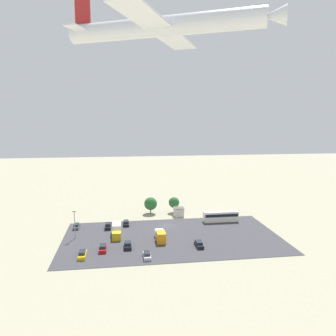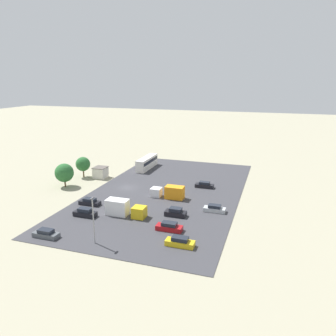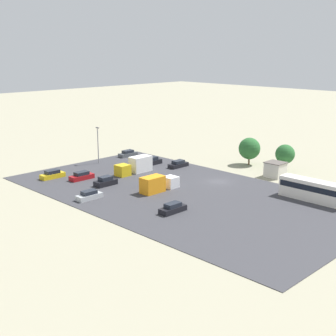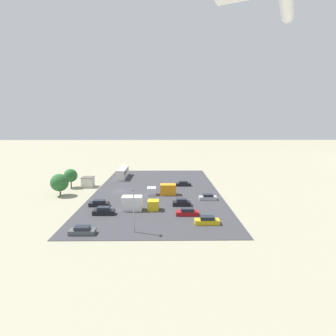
# 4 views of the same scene
# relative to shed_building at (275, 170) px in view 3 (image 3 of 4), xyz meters

# --- Properties ---
(ground_plane) EXTENTS (400.00, 400.00, 0.00)m
(ground_plane) POSITION_rel_shed_building_xyz_m (5.53, 10.46, -1.48)
(ground_plane) COLOR gray
(parking_lot_surface) EXTENTS (61.15, 33.85, 0.08)m
(parking_lot_surface) POSITION_rel_shed_building_xyz_m (5.53, 20.70, -1.44)
(parking_lot_surface) COLOR #38383D
(parking_lot_surface) RESTS_ON ground
(shed_building) EXTENTS (3.55, 3.38, 2.93)m
(shed_building) POSITION_rel_shed_building_xyz_m (0.00, 0.00, 0.00)
(shed_building) COLOR silver
(shed_building) RESTS_ON ground
(bus) EXTENTS (11.39, 2.53, 3.37)m
(bus) POSITION_rel_shed_building_xyz_m (-12.53, 8.42, 0.42)
(bus) COLOR silver
(bus) RESTS_ON ground
(parked_car_0) EXTENTS (1.77, 4.52, 1.43)m
(parked_car_0) POSITION_rel_shed_building_xyz_m (18.32, 7.83, -0.80)
(parked_car_0) COLOR black
(parked_car_0) RESTS_ON ground
(parked_car_1) EXTENTS (1.74, 4.37, 1.44)m
(parked_car_1) POSITION_rel_shed_building_xyz_m (13.69, 33.59, -0.80)
(parked_car_1) COLOR #ADB2B7
(parked_car_1) RESTS_ON ground
(parked_car_2) EXTENTS (1.82, 4.67, 1.51)m
(parked_car_2) POSITION_rel_shed_building_xyz_m (24.50, 27.58, -0.77)
(parked_car_2) COLOR maroon
(parked_car_2) RESTS_ON ground
(parked_car_3) EXTENTS (1.73, 4.47, 1.42)m
(parked_car_3) POSITION_rel_shed_building_xyz_m (33.50, 8.70, -0.81)
(parked_car_3) COLOR #4C5156
(parked_car_3) RESTS_ON ground
(parked_car_4) EXTENTS (1.75, 4.69, 1.54)m
(parked_car_4) POSITION_rel_shed_building_xyz_m (29.23, 30.93, -0.75)
(parked_car_4) COLOR gold
(parked_car_4) RESTS_ON ground
(parked_car_5) EXTENTS (1.73, 4.50, 1.48)m
(parked_car_5) POSITION_rel_shed_building_xyz_m (-0.43, 28.44, -0.78)
(parked_car_5) COLOR black
(parked_car_5) RESTS_ON ground
(parked_car_6) EXTENTS (1.78, 4.50, 1.66)m
(parked_car_6) POSITION_rel_shed_building_xyz_m (23.87, 10.18, -0.70)
(parked_car_6) COLOR black
(parked_car_6) RESTS_ON ground
(parked_car_7) EXTENTS (1.90, 4.14, 1.66)m
(parked_car_7) POSITION_rel_shed_building_xyz_m (18.18, 26.79, -0.70)
(parked_car_7) COLOR black
(parked_car_7) RESTS_ON ground
(parked_truck_0) EXTENTS (2.42, 7.99, 3.10)m
(parked_truck_0) POSITION_rel_shed_building_xyz_m (21.12, 17.09, 0.02)
(parked_truck_0) COLOR gold
(parked_truck_0) RESTS_ON ground
(parked_truck_1) EXTENTS (2.37, 7.55, 2.80)m
(parked_truck_1) POSITION_rel_shed_building_xyz_m (9.07, 22.52, -0.11)
(parked_truck_1) COLOR silver
(parked_truck_1) RESTS_ON ground
(tree_near_shed) EXTENTS (4.58, 4.58, 5.81)m
(tree_near_shed) POSITION_rel_shed_building_xyz_m (9.40, -4.57, 2.04)
(tree_near_shed) COLOR brown
(tree_near_shed) RESTS_ON ground
(tree_apron_mid) EXTENTS (3.86, 3.86, 5.55)m
(tree_apron_mid) POSITION_rel_shed_building_xyz_m (0.91, -4.69, 2.13)
(tree_apron_mid) COLOR brown
(tree_apron_mid) RESTS_ON ground
(light_pole_lot_centre) EXTENTS (0.90, 0.28, 7.81)m
(light_pole_lot_centre) POSITION_rel_shed_building_xyz_m (32.72, 17.55, 2.93)
(light_pole_lot_centre) COLOR gray
(light_pole_lot_centre) RESTS_ON ground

